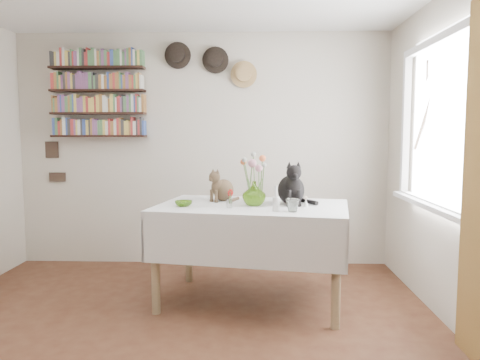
{
  "coord_description": "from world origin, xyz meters",
  "views": [
    {
      "loc": [
        0.57,
        -2.82,
        1.42
      ],
      "look_at": [
        0.45,
        0.94,
        1.05
      ],
      "focal_mm": 35.0,
      "sensor_mm": 36.0,
      "label": 1
    }
  ],
  "objects_px": {
    "dining_table": "(252,229)",
    "black_cat": "(291,182)",
    "bookshelf_unit": "(98,94)",
    "tabby_cat": "(224,184)",
    "flower_vase": "(254,193)"
  },
  "relations": [
    {
      "from": "tabby_cat",
      "to": "bookshelf_unit",
      "type": "height_order",
      "value": "bookshelf_unit"
    },
    {
      "from": "black_cat",
      "to": "tabby_cat",
      "type": "bearing_deg",
      "value": 158.05
    },
    {
      "from": "tabby_cat",
      "to": "black_cat",
      "type": "relative_size",
      "value": 0.79
    },
    {
      "from": "tabby_cat",
      "to": "bookshelf_unit",
      "type": "bearing_deg",
      "value": -168.45
    },
    {
      "from": "black_cat",
      "to": "bookshelf_unit",
      "type": "bearing_deg",
      "value": 146.9
    },
    {
      "from": "black_cat",
      "to": "flower_vase",
      "type": "relative_size",
      "value": 1.85
    },
    {
      "from": "tabby_cat",
      "to": "flower_vase",
      "type": "relative_size",
      "value": 1.46
    },
    {
      "from": "tabby_cat",
      "to": "bookshelf_unit",
      "type": "xyz_separation_m",
      "value": [
        -1.39,
        0.88,
        0.86
      ]
    },
    {
      "from": "black_cat",
      "to": "dining_table",
      "type": "bearing_deg",
      "value": -173.81
    },
    {
      "from": "black_cat",
      "to": "bookshelf_unit",
      "type": "distance_m",
      "value": 2.39
    },
    {
      "from": "flower_vase",
      "to": "bookshelf_unit",
      "type": "distance_m",
      "value": 2.22
    },
    {
      "from": "tabby_cat",
      "to": "black_cat",
      "type": "xyz_separation_m",
      "value": [
        0.58,
        -0.18,
        0.04
      ]
    },
    {
      "from": "black_cat",
      "to": "bookshelf_unit",
      "type": "height_order",
      "value": "bookshelf_unit"
    },
    {
      "from": "dining_table",
      "to": "tabby_cat",
      "type": "height_order",
      "value": "tabby_cat"
    },
    {
      "from": "dining_table",
      "to": "black_cat",
      "type": "distance_m",
      "value": 0.51
    }
  ]
}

